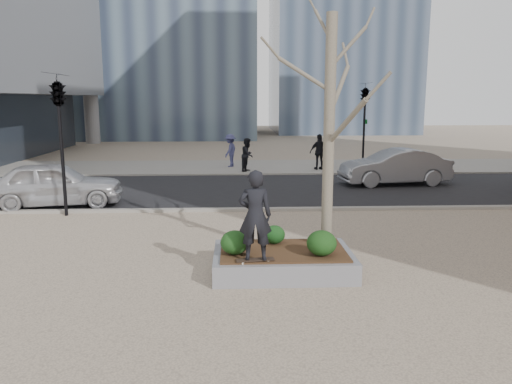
{
  "coord_description": "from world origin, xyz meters",
  "views": [
    {
      "loc": [
        -0.04,
        -10.4,
        3.73
      ],
      "look_at": [
        0.5,
        2.0,
        1.4
      ],
      "focal_mm": 35.0,
      "sensor_mm": 36.0,
      "label": 1
    }
  ],
  "objects_px": {
    "planter": "(283,261)",
    "skateboard": "(255,261)",
    "police_car": "(54,184)",
    "skateboarder": "(255,215)"
  },
  "relations": [
    {
      "from": "skateboard",
      "to": "skateboarder",
      "type": "distance_m",
      "value": 0.95
    },
    {
      "from": "skateboarder",
      "to": "police_car",
      "type": "relative_size",
      "value": 0.4
    },
    {
      "from": "skateboard",
      "to": "police_car",
      "type": "xyz_separation_m",
      "value": [
        -6.69,
        7.73,
        0.32
      ]
    },
    {
      "from": "planter",
      "to": "police_car",
      "type": "height_order",
      "value": "police_car"
    },
    {
      "from": "planter",
      "to": "skateboard",
      "type": "bearing_deg",
      "value": -131.06
    },
    {
      "from": "skateboarder",
      "to": "police_car",
      "type": "xyz_separation_m",
      "value": [
        -6.69,
        7.73,
        -0.64
      ]
    },
    {
      "from": "planter",
      "to": "skateboard",
      "type": "height_order",
      "value": "skateboard"
    },
    {
      "from": "planter",
      "to": "skateboarder",
      "type": "relative_size",
      "value": 1.64
    },
    {
      "from": "police_car",
      "to": "skateboarder",
      "type": "bearing_deg",
      "value": -149.47
    },
    {
      "from": "skateboard",
      "to": "police_car",
      "type": "distance_m",
      "value": 10.23
    }
  ]
}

